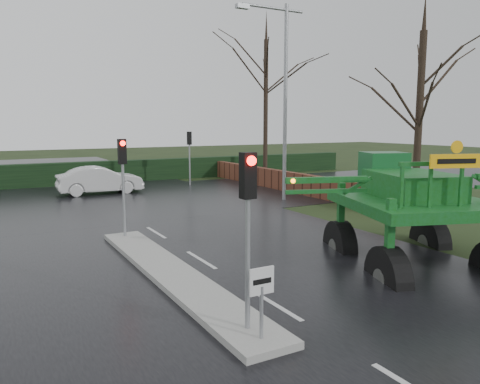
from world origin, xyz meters
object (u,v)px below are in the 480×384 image
street_light_right (281,85)px  white_sedan (101,194)px  traffic_signal_near (248,203)px  traffic_signal_mid (123,166)px  keep_left_sign (262,291)px  crop_sprayer (387,198)px  traffic_signal_far (189,146)px

street_light_right → white_sedan: 12.06m
traffic_signal_near → traffic_signal_mid: size_ratio=1.00×
street_light_right → white_sedan: street_light_right is taller
traffic_signal_mid → white_sedan: (1.77, 11.57, -2.59)m
keep_left_sign → traffic_signal_mid: (0.00, 8.99, 1.53)m
street_light_right → traffic_signal_near: bearing=-126.1°
street_light_right → crop_sprayer: street_light_right is taller
traffic_signal_mid → white_sedan: traffic_signal_mid is taller
traffic_signal_far → white_sedan: 6.63m
traffic_signal_mid → white_sedan: bearing=81.3°
keep_left_sign → traffic_signal_far: size_ratio=0.38×
traffic_signal_far → crop_sprayer: 20.03m
keep_left_sign → traffic_signal_mid: bearing=90.0°
street_light_right → traffic_signal_mid: bearing=-154.6°
keep_left_sign → white_sedan: (1.77, 20.56, -1.06)m
keep_left_sign → crop_sprayer: 5.27m
traffic_signal_far → traffic_signal_mid: bearing=58.1°
traffic_signal_near → white_sedan: 20.31m
traffic_signal_far → street_light_right: bearing=101.9°
traffic_signal_near → street_light_right: bearing=53.9°
traffic_signal_near → white_sedan: size_ratio=0.74×
traffic_signal_near → traffic_signal_mid: (0.00, 8.50, 0.00)m
traffic_signal_mid → white_sedan: size_ratio=0.74×
white_sedan → traffic_signal_near: bearing=176.8°
keep_left_sign → traffic_signal_mid: 9.12m
traffic_signal_mid → white_sedan: 11.99m
crop_sprayer → white_sedan: 19.23m
street_light_right → keep_left_sign: bearing=-125.1°
traffic_signal_mid → street_light_right: (9.49, 4.51, 3.40)m
traffic_signal_mid → traffic_signal_far: size_ratio=1.00×
traffic_signal_near → street_light_right: street_light_right is taller
street_light_right → white_sedan: size_ratio=2.10×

